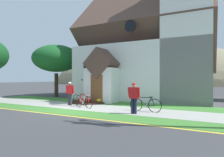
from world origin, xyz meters
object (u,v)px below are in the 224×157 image
Objects in this scene: church_sign at (93,87)px; cyclist_in_red_jersey at (134,96)px; bicycle_orange at (84,101)px; cyclist_in_orange_jersey at (70,92)px; yard_deciduous_tree at (56,59)px; bicycle_yellow at (145,104)px; bicycle_silver at (80,100)px.

church_sign is 1.27× the size of cyclist_in_red_jersey.
cyclist_in_orange_jersey is (-1.37, 0.35, 0.53)m from bicycle_orange.
bicycle_orange is at bearing -34.84° from yard_deciduous_tree.
yard_deciduous_tree reaches higher than bicycle_orange.
cyclist_in_orange_jersey is 7.23m from yard_deciduous_tree.
yard_deciduous_tree reaches higher than cyclist_in_red_jersey.
cyclist_in_orange_jersey is (-4.94, 0.95, -0.01)m from cyclist_in_red_jersey.
yard_deciduous_tree is at bearing 140.89° from cyclist_in_orange_jersey.
bicycle_yellow is 11.73m from yard_deciduous_tree.
cyclist_in_red_jersey is at bearing -9.48° from bicycle_orange.
bicycle_silver is at bearing -33.72° from yard_deciduous_tree.
cyclist_in_red_jersey is at bearing -108.50° from bicycle_yellow.
bicycle_yellow reaches higher than bicycle_orange.
cyclist_in_red_jersey is 11.69m from yard_deciduous_tree.
bicycle_yellow is 1.15× the size of cyclist_in_orange_jersey.
cyclist_in_red_jersey is at bearing -26.98° from yard_deciduous_tree.
bicycle_orange is at bearing -175.04° from bicycle_yellow.
yard_deciduous_tree is at bearing 146.28° from bicycle_silver.
bicycle_yellow reaches higher than bicycle_silver.
bicycle_silver is 0.33× the size of yard_deciduous_tree.
yard_deciduous_tree is (-5.42, 1.78, 2.62)m from church_sign.
cyclist_in_red_jersey reaches higher than bicycle_orange.
bicycle_orange is at bearing -68.13° from church_sign.
bicycle_silver is (-0.76, 0.70, 0.00)m from bicycle_orange.
yard_deciduous_tree is at bearing 161.80° from church_sign.
church_sign is at bearing 154.07° from bicycle_yellow.
bicycle_silver is (-4.65, 0.36, -0.00)m from bicycle_yellow.
bicycle_yellow is 1.07× the size of bicycle_orange.
bicycle_silver is 7.71m from yard_deciduous_tree.
cyclist_in_orange_jersey is at bearing -96.25° from church_sign.
bicycle_orange is (-3.88, -0.34, -0.01)m from bicycle_yellow.
church_sign reaches higher than cyclist_in_red_jersey.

